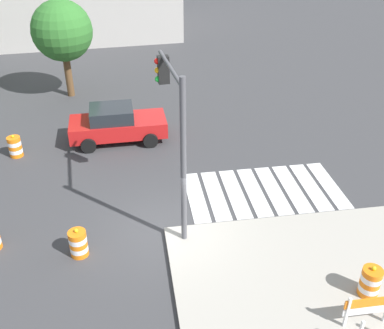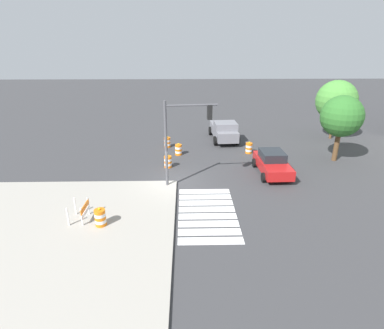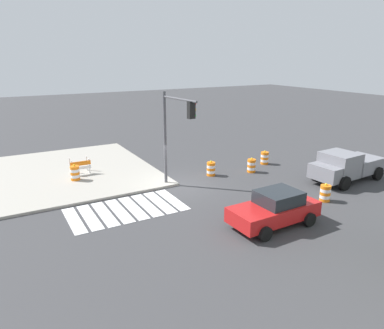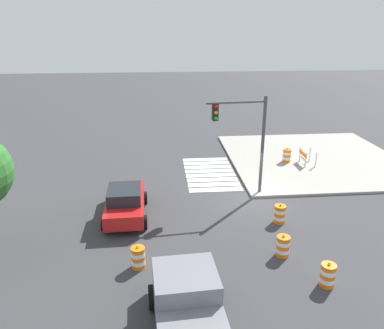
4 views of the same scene
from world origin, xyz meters
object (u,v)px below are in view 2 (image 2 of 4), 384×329
Objects in this scene: pickup_truck at (224,131)px; traffic_light_pole at (184,129)px; traffic_barrel_crosswalk_end at (178,150)px; street_tree_streetside_mid at (342,117)px; traffic_barrel_near_corner at (168,162)px; sports_car at (272,163)px; traffic_barrel_median_near at (167,142)px; traffic_barrel_median_far at (249,148)px; traffic_barrel_on_sidewalk at (100,217)px; street_tree_streetside_near at (336,101)px; construction_barricade at (82,210)px.

traffic_light_pole is (9.90, -3.78, 2.94)m from pickup_truck.
street_tree_streetside_mid is (1.56, 12.53, 3.12)m from traffic_barrel_crosswalk_end.
traffic_barrel_near_corner is at bearing -84.78° from street_tree_streetside_mid.
sports_car is 4.26× the size of traffic_barrel_median_near.
traffic_barrel_crosswalk_end is at bearing -87.34° from traffic_barrel_median_far.
traffic_barrel_crosswalk_end is (3.91, -4.29, -0.52)m from pickup_truck.
street_tree_streetside_near reaches higher than traffic_barrel_on_sidewalk.
traffic_barrel_near_corner is at bearing 151.30° from construction_barricade.
traffic_barrel_crosswalk_end is 1.00× the size of traffic_barrel_median_near.
pickup_truck is at bearing 147.21° from construction_barricade.
traffic_barrel_median_near is (-6.11, -7.85, -0.36)m from sports_car.
traffic_barrel_median_far is at bearing -65.16° from street_tree_streetside_near.
street_tree_streetside_near reaches higher than street_tree_streetside_mid.
traffic_light_pole reaches higher than traffic_barrel_crosswalk_end.
sports_car is 4.26× the size of traffic_barrel_crosswalk_end.
traffic_barrel_median_far is (3.64, 1.70, -0.52)m from pickup_truck.
street_tree_streetside_near is at bearing 126.66° from construction_barricade.
traffic_light_pole is at bearing 10.94° from traffic_barrel_median_near.
traffic_barrel_near_corner is at bearing -158.70° from traffic_light_pole.
traffic_barrel_crosswalk_end is at bearing -47.62° from pickup_truck.
traffic_barrel_near_corner is 0.18× the size of street_tree_streetside_near.
construction_barricade is (12.31, -3.82, 0.27)m from traffic_barrel_median_near.
traffic_barrel_median_near is 14.38m from street_tree_streetside_mid.
pickup_truck is at bearing 132.38° from traffic_barrel_crosswalk_end.
sports_car reaches higher than traffic_barrel_crosswalk_end.
traffic_barrel_on_sidewalk is at bearing -11.99° from traffic_barrel_median_near.
traffic_barrel_on_sidewalk reaches higher than construction_barricade.
traffic_barrel_on_sidewalk is (10.85, -3.78, 0.15)m from traffic_barrel_crosswalk_end.
traffic_barrel_near_corner is at bearing -65.63° from traffic_barrel_median_far.
traffic_barrel_on_sidewalk is at bearing -60.33° from street_tree_streetside_mid.
street_tree_streetside_near is at bearing 106.42° from traffic_barrel_crosswalk_end.
street_tree_streetside_near is (-0.45, 10.53, 2.74)m from pickup_truck.
traffic_barrel_crosswalk_end is 11.37m from construction_barricade.
traffic_barrel_median_near is at bearing 162.78° from construction_barricade.
traffic_barrel_crosswalk_end is at bearing 160.82° from traffic_barrel_on_sidewalk.
pickup_truck is 5.16× the size of traffic_barrel_crosswalk_end.
street_tree_streetside_mid is at bearing 95.22° from traffic_barrel_near_corner.
traffic_barrel_crosswalk_end is at bearing 164.97° from traffic_barrel_near_corner.
traffic_barrel_near_corner is 1.00× the size of traffic_barrel_median_near.
sports_car is at bearing 10.65° from traffic_barrel_median_far.
street_tree_streetside_mid is (5.93, -2.29, -0.14)m from street_tree_streetside_near.
pickup_truck is 5.68m from traffic_barrel_median_near.
street_tree_streetside_near is at bearing 114.84° from traffic_barrel_median_far.
traffic_barrel_median_near is (1.88, -5.33, -0.52)m from pickup_truck.
traffic_light_pole is (-4.29, 5.37, 3.19)m from construction_barricade.
construction_barricade is (7.51, -4.11, 0.27)m from traffic_barrel_near_corner.
street_tree_streetside_mid is (1.84, 6.55, 3.12)m from traffic_barrel_median_far.
traffic_barrel_median_far is (1.75, 7.03, 0.00)m from traffic_barrel_median_near.
pickup_truck is 4.05m from traffic_barrel_median_far.
traffic_barrel_median_far is (-0.28, 5.99, 0.00)m from traffic_barrel_crosswalk_end.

